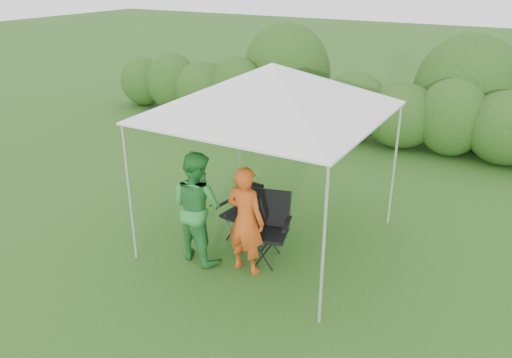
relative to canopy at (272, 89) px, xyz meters
The scene contains 9 objects.
ground 2.51m from the canopy, 90.00° to the right, with size 70.00×70.00×0.00m, color #2F5D1D.
hedge 5.74m from the canopy, 88.95° to the left, with size 16.47×1.53×1.80m.
canopy is the anchor object (origin of this frame).
chair_right 1.95m from the canopy, 64.84° to the right, with size 0.76×0.72×1.05m.
chair_left 1.99m from the canopy, 166.15° to the right, with size 0.62×0.57×0.92m.
man 1.92m from the canopy, 83.13° to the right, with size 0.59×0.39×1.61m, color #C54916.
woman 2.02m from the canopy, 123.82° to the right, with size 0.83×0.64×1.70m, color #2D8A39.
cooler 2.29m from the canopy, 142.19° to the right, with size 0.45×0.34×0.37m.
bottle 1.97m from the canopy, 126.87° to the right, with size 0.07×0.07×0.27m, color #592D0C.
Camera 1 is at (3.30, -5.74, 4.08)m, focal length 35.00 mm.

